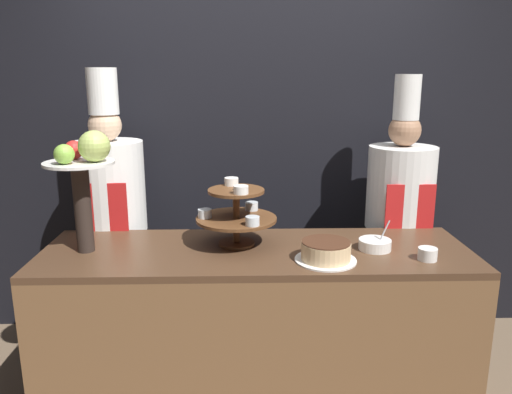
{
  "coord_description": "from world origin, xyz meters",
  "views": [
    {
      "loc": [
        -0.06,
        -2.06,
        1.74
      ],
      "look_at": [
        0.0,
        0.44,
        1.12
      ],
      "focal_mm": 35.0,
      "sensor_mm": 36.0,
      "label": 1
    }
  ],
  "objects_px": {
    "cake_round": "(326,252)",
    "chef_center_left": "(399,213)",
    "serving_bowl_near": "(375,244)",
    "chef_left": "(111,211)",
    "fruit_pedestal": "(84,170)",
    "cup_white": "(428,254)",
    "tiered_stand": "(236,212)"
  },
  "relations": [
    {
      "from": "cake_round",
      "to": "chef_left",
      "type": "relative_size",
      "value": 0.17
    },
    {
      "from": "tiered_stand",
      "to": "chef_left",
      "type": "distance_m",
      "value": 0.9
    },
    {
      "from": "cake_round",
      "to": "chef_left",
      "type": "bearing_deg",
      "value": 149.85
    },
    {
      "from": "serving_bowl_near",
      "to": "chef_left",
      "type": "bearing_deg",
      "value": 159.76
    },
    {
      "from": "tiered_stand",
      "to": "chef_center_left",
      "type": "relative_size",
      "value": 0.24
    },
    {
      "from": "cake_round",
      "to": "chef_center_left",
      "type": "bearing_deg",
      "value": 50.84
    },
    {
      "from": "serving_bowl_near",
      "to": "tiered_stand",
      "type": "bearing_deg",
      "value": 172.82
    },
    {
      "from": "tiered_stand",
      "to": "cake_round",
      "type": "bearing_deg",
      "value": -29.28
    },
    {
      "from": "fruit_pedestal",
      "to": "cup_white",
      "type": "xyz_separation_m",
      "value": [
        1.65,
        -0.16,
        -0.39
      ]
    },
    {
      "from": "chef_left",
      "to": "chef_center_left",
      "type": "distance_m",
      "value": 1.76
    },
    {
      "from": "cake_round",
      "to": "cup_white",
      "type": "distance_m",
      "value": 0.49
    },
    {
      "from": "cup_white",
      "to": "chef_left",
      "type": "relative_size",
      "value": 0.05
    },
    {
      "from": "tiered_stand",
      "to": "cake_round",
      "type": "relative_size",
      "value": 1.41
    },
    {
      "from": "chef_center_left",
      "to": "serving_bowl_near",
      "type": "bearing_deg",
      "value": -118.02
    },
    {
      "from": "cup_white",
      "to": "chef_left",
      "type": "bearing_deg",
      "value": 157.61
    },
    {
      "from": "chef_left",
      "to": "tiered_stand",
      "type": "bearing_deg",
      "value": -30.64
    },
    {
      "from": "tiered_stand",
      "to": "cake_round",
      "type": "height_order",
      "value": "tiered_stand"
    },
    {
      "from": "cup_white",
      "to": "serving_bowl_near",
      "type": "relative_size",
      "value": 0.56
    },
    {
      "from": "fruit_pedestal",
      "to": "serving_bowl_near",
      "type": "height_order",
      "value": "fruit_pedestal"
    },
    {
      "from": "tiered_stand",
      "to": "chef_left",
      "type": "xyz_separation_m",
      "value": [
        -0.76,
        0.45,
        -0.11
      ]
    },
    {
      "from": "cake_round",
      "to": "chef_center_left",
      "type": "relative_size",
      "value": 0.17
    },
    {
      "from": "cup_white",
      "to": "chef_left",
      "type": "xyz_separation_m",
      "value": [
        -1.68,
        0.69,
        0.03
      ]
    },
    {
      "from": "tiered_stand",
      "to": "cake_round",
      "type": "distance_m",
      "value": 0.51
    },
    {
      "from": "cup_white",
      "to": "cake_round",
      "type": "bearing_deg",
      "value": 179.92
    },
    {
      "from": "cup_white",
      "to": "chef_left",
      "type": "distance_m",
      "value": 1.82
    },
    {
      "from": "cake_round",
      "to": "serving_bowl_near",
      "type": "relative_size",
      "value": 1.81
    },
    {
      "from": "serving_bowl_near",
      "to": "fruit_pedestal",
      "type": "bearing_deg",
      "value": 179.55
    },
    {
      "from": "tiered_stand",
      "to": "cake_round",
      "type": "xyz_separation_m",
      "value": [
        0.43,
        -0.24,
        -0.13
      ]
    },
    {
      "from": "tiered_stand",
      "to": "chef_left",
      "type": "relative_size",
      "value": 0.24
    },
    {
      "from": "tiered_stand",
      "to": "serving_bowl_near",
      "type": "xyz_separation_m",
      "value": [
        0.7,
        -0.09,
        -0.15
      ]
    },
    {
      "from": "cake_round",
      "to": "cup_white",
      "type": "bearing_deg",
      "value": -0.08
    },
    {
      "from": "tiered_stand",
      "to": "serving_bowl_near",
      "type": "bearing_deg",
      "value": -7.18
    }
  ]
}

